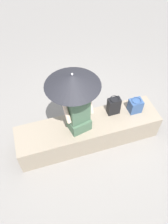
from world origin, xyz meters
The scene contains 6 objects.
ground_plane centered at (0.00, 0.00, 0.00)m, with size 14.00×14.00×0.00m, color gray.
stone_bench centered at (0.00, 0.00, 0.25)m, with size 2.53×0.62×0.49m, color gray.
person_seated centered at (-0.18, -0.03, 0.88)m, with size 0.50×0.35×0.90m.
parasol centered at (-0.25, -0.01, 1.55)m, with size 0.79×0.79×1.18m.
handbag_black centered at (0.49, 0.11, 0.66)m, with size 0.21×0.16×0.35m.
tote_bag_canvas centered at (0.87, 0.03, 0.62)m, with size 0.22×0.18×0.27m.
Camera 1 is at (-0.78, -2.19, 3.52)m, focal length 35.56 mm.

